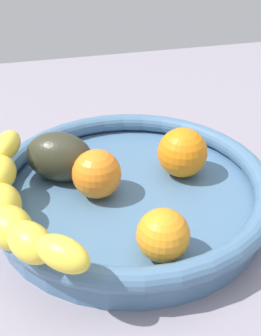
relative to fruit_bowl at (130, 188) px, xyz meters
The scene contains 7 objects.
kitchen_counter 4.01cm from the fruit_bowl, ahead, with size 120.00×120.00×3.00cm, color gray.
fruit_bowl is the anchor object (origin of this frame).
banana_draped_left 14.63cm from the fruit_bowl, 160.72° to the right, with size 10.08×25.63×5.78cm.
orange_front 11.91cm from the fruit_bowl, 88.89° to the right, with size 5.21×5.21×5.21cm, color orange.
orange_mid_left 7.88cm from the fruit_bowl, 12.34° to the left, with size 6.21×6.21×6.21cm, color orange.
orange_mid_right 4.91cm from the fruit_bowl, behind, with size 5.76×5.76×5.76cm, color orange.
avocado_dark 9.57cm from the fruit_bowl, 147.51° to the left, with size 8.52×5.84×6.18cm, color #333324.
Camera 1 is at (-10.90, -39.51, 34.60)cm, focal length 44.37 mm.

